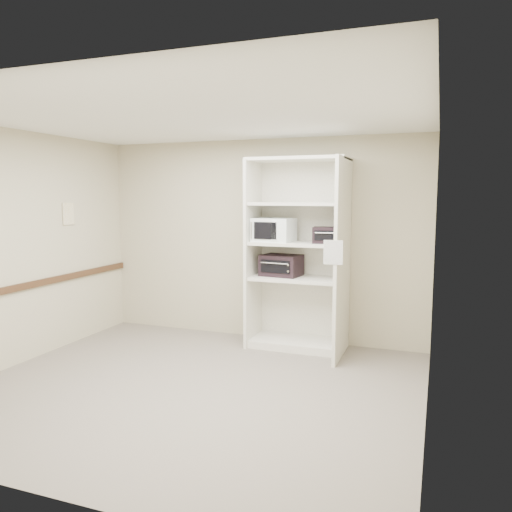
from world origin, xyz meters
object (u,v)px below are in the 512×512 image
(shelving_unit, at_px, (301,261))
(microwave, at_px, (274,230))
(toaster_oven_upper, at_px, (327,235))
(toaster_oven_lower, at_px, (281,265))

(shelving_unit, distance_m, microwave, 0.53)
(microwave, bearing_deg, toaster_oven_upper, 5.93)
(microwave, relative_size, toaster_oven_upper, 1.44)
(toaster_oven_lower, bearing_deg, shelving_unit, 1.13)
(shelving_unit, height_order, microwave, shelving_unit)
(toaster_oven_upper, relative_size, toaster_oven_lower, 0.70)
(microwave, bearing_deg, shelving_unit, 13.52)
(toaster_oven_upper, distance_m, toaster_oven_lower, 0.74)
(toaster_oven_upper, bearing_deg, microwave, 173.75)
(shelving_unit, relative_size, toaster_oven_upper, 7.04)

